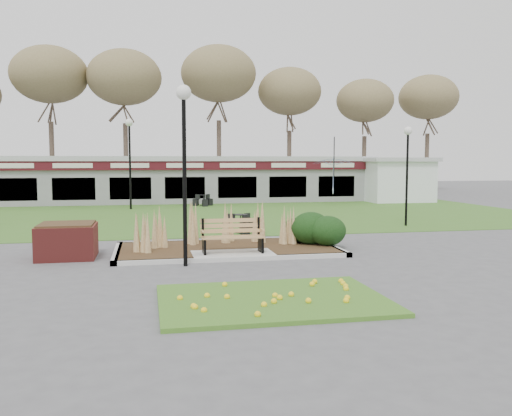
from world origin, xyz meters
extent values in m
plane|color=#515154|center=(0.00, 0.00, 0.00)|extent=(100.00, 100.00, 0.00)
cube|color=#3C6B22|center=(0.00, 12.00, 0.01)|extent=(34.00, 16.00, 0.02)
cube|color=#396C1F|center=(0.00, -4.60, 0.04)|extent=(4.20, 3.00, 0.08)
cube|color=#372A16|center=(0.00, 1.20, 0.06)|extent=(6.22, 3.22, 0.12)
cube|color=#B7B7B2|center=(0.00, -0.41, 0.06)|extent=(6.40, 0.18, 0.12)
cube|color=#B7B7B2|center=(0.00, 2.81, 0.06)|extent=(6.40, 0.18, 0.12)
cube|color=#B7B7B2|center=(-3.11, 1.20, 0.06)|extent=(0.18, 3.40, 0.12)
cube|color=#B7B7B2|center=(3.11, 1.20, 0.06)|extent=(0.18, 3.40, 0.12)
cube|color=#B7B7B2|center=(0.00, 0.15, 0.07)|extent=(2.20, 1.20, 0.13)
cone|color=#A17C50|center=(-1.90, 1.60, 0.70)|extent=(0.36, 0.36, 1.15)
cone|color=#A17C50|center=(-0.90, 2.00, 0.70)|extent=(0.36, 0.36, 1.15)
cone|color=#A17C50|center=(0.20, 2.20, 0.70)|extent=(0.36, 0.36, 1.15)
cone|color=#A17C50|center=(1.10, 2.00, 0.70)|extent=(0.36, 0.36, 1.15)
cone|color=#A17C50|center=(1.90, 1.60, 0.70)|extent=(0.36, 0.36, 1.15)
cone|color=#A17C50|center=(-2.40, 0.80, 0.70)|extent=(0.36, 0.36, 1.15)
ellipsoid|color=black|center=(2.60, 1.40, 0.59)|extent=(1.21, 1.10, 0.99)
ellipsoid|color=black|center=(3.00, 1.00, 0.54)|extent=(1.10, 1.00, 0.90)
ellipsoid|color=black|center=(2.90, 1.90, 0.53)|extent=(1.06, 0.96, 0.86)
ellipsoid|color=black|center=(2.30, 1.90, 0.48)|extent=(0.92, 0.84, 0.76)
cube|color=#A98C4C|center=(0.00, 0.15, 0.56)|extent=(1.70, 0.57, 0.04)
cube|color=#A98C4C|center=(0.00, 0.46, 0.84)|extent=(1.70, 0.13, 0.44)
cube|color=black|center=(-0.78, 0.15, 0.34)|extent=(0.06, 0.55, 0.42)
cube|color=black|center=(0.78, 0.15, 0.34)|extent=(0.06, 0.55, 0.42)
cube|color=black|center=(-0.78, 0.45, 0.81)|extent=(0.06, 0.06, 0.50)
cube|color=black|center=(0.78, 0.45, 0.81)|extent=(0.06, 0.06, 0.50)
cube|color=#A98C4C|center=(-0.82, 0.13, 0.74)|extent=(0.05, 0.50, 0.04)
cube|color=#A98C4C|center=(0.82, 0.13, 0.74)|extent=(0.05, 0.50, 0.04)
cube|color=maroon|center=(-4.40, 1.00, 0.45)|extent=(1.50, 1.50, 0.90)
cube|color=#372A16|center=(-4.40, 1.00, 0.92)|extent=(1.40, 1.40, 0.06)
cube|color=gray|center=(0.00, 20.00, 1.30)|extent=(24.00, 3.00, 2.60)
cube|color=#460F16|center=(0.00, 18.45, 2.35)|extent=(24.00, 0.18, 0.55)
cube|color=silver|center=(0.00, 20.00, 2.75)|extent=(24.60, 3.40, 0.30)
cube|color=silver|center=(0.00, 18.34, 2.35)|extent=(22.00, 0.02, 0.28)
cube|color=black|center=(0.00, 18.55, 1.00)|extent=(22.00, 0.10, 1.30)
cube|color=white|center=(13.50, 18.00, 1.30)|extent=(4.00, 3.00, 2.60)
cube|color=silver|center=(13.50, 18.00, 2.70)|extent=(4.40, 3.40, 0.25)
cylinder|color=#47382B|center=(-9.00, 28.00, 2.59)|extent=(0.36, 0.36, 5.17)
ellipsoid|color=brown|center=(-9.00, 28.00, 8.39)|extent=(5.24, 5.24, 3.93)
cylinder|color=#47382B|center=(-3.00, 28.00, 2.59)|extent=(0.36, 0.36, 5.17)
ellipsoid|color=brown|center=(-3.00, 28.00, 8.39)|extent=(5.24, 5.24, 3.93)
cylinder|color=#47382B|center=(3.00, 28.00, 2.59)|extent=(0.36, 0.36, 5.17)
ellipsoid|color=brown|center=(3.00, 28.00, 8.39)|extent=(5.24, 5.24, 3.93)
cylinder|color=#47382B|center=(9.00, 28.00, 2.59)|extent=(0.36, 0.36, 5.17)
ellipsoid|color=brown|center=(9.00, 28.00, 8.39)|extent=(5.24, 5.24, 3.93)
cylinder|color=#47382B|center=(15.00, 28.00, 2.59)|extent=(0.36, 0.36, 5.17)
ellipsoid|color=brown|center=(15.00, 28.00, 8.39)|extent=(5.24, 5.24, 3.93)
cylinder|color=#47382B|center=(21.00, 28.00, 2.59)|extent=(0.36, 0.36, 5.17)
ellipsoid|color=brown|center=(21.00, 28.00, 8.39)|extent=(5.24, 5.24, 3.93)
cylinder|color=black|center=(-1.35, -0.80, 2.06)|extent=(0.10, 0.10, 4.12)
sphere|color=white|center=(-1.35, -0.80, 4.29)|extent=(0.37, 0.37, 0.37)
cylinder|color=black|center=(-3.12, 15.64, 2.24)|extent=(0.11, 0.11, 4.48)
sphere|color=white|center=(-3.12, 15.64, 4.66)|extent=(0.40, 0.40, 0.40)
cylinder|color=black|center=(7.96, 5.80, 1.83)|extent=(0.09, 0.09, 3.67)
sphere|color=white|center=(7.96, 5.80, 3.81)|extent=(0.33, 0.33, 0.33)
cylinder|color=black|center=(1.06, 5.00, 0.03)|extent=(0.39, 0.39, 0.03)
cylinder|color=black|center=(1.06, 5.00, 0.35)|extent=(0.04, 0.04, 0.64)
cylinder|color=black|center=(1.06, 5.00, 0.68)|extent=(0.53, 0.53, 0.02)
cube|color=black|center=(1.45, 5.30, 0.22)|extent=(0.42, 0.42, 0.41)
cube|color=black|center=(0.61, 5.19, 0.22)|extent=(0.40, 0.40, 0.41)
cube|color=black|center=(1.12, 4.51, 0.22)|extent=(0.34, 0.34, 0.41)
cylinder|color=black|center=(0.95, 17.00, 0.03)|extent=(0.38, 0.38, 0.03)
cylinder|color=black|center=(0.95, 17.00, 0.34)|extent=(0.04, 0.04, 0.62)
cylinder|color=black|center=(0.95, 17.00, 0.66)|extent=(0.52, 0.52, 0.02)
cube|color=black|center=(1.33, 17.27, 0.22)|extent=(0.41, 0.41, 0.39)
cube|color=black|center=(0.52, 17.20, 0.22)|extent=(0.39, 0.39, 0.39)
cube|color=black|center=(0.99, 16.53, 0.22)|extent=(0.32, 0.32, 0.39)
cylinder|color=black|center=(8.00, 14.55, 1.10)|extent=(0.06, 0.06, 2.20)
imported|color=#2E4DA3|center=(8.00, 14.55, 1.81)|extent=(2.63, 2.66, 2.08)
imported|color=black|center=(-10.25, 22.08, 0.71)|extent=(4.58, 2.80, 1.42)
camera|label=1|loc=(-2.27, -14.24, 2.63)|focal=38.00mm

